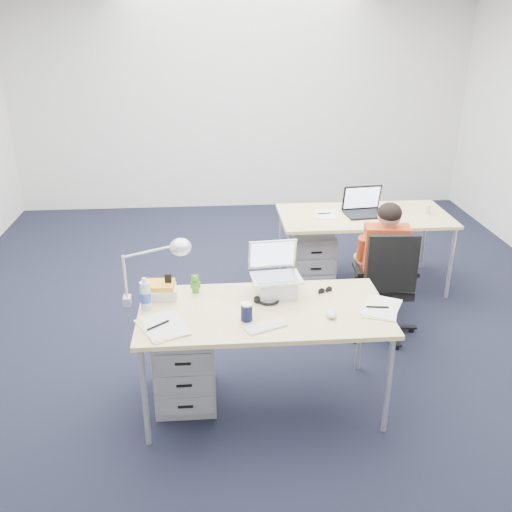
# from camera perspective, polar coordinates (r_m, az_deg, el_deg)

# --- Properties ---
(floor) EXTENTS (7.00, 7.00, 0.00)m
(floor) POSITION_cam_1_polar(r_m,az_deg,el_deg) (4.85, 1.18, -7.69)
(floor) COLOR black
(floor) RESTS_ON ground
(room) EXTENTS (6.02, 7.02, 2.80)m
(room) POSITION_cam_1_polar(r_m,az_deg,el_deg) (4.24, 1.37, 12.65)
(room) COLOR silver
(room) RESTS_ON ground
(desk_near) EXTENTS (1.60, 0.80, 0.73)m
(desk_near) POSITION_cam_1_polar(r_m,az_deg,el_deg) (3.70, 0.75, -5.98)
(desk_near) COLOR #D5BD7B
(desk_near) RESTS_ON ground
(desk_far) EXTENTS (1.60, 0.80, 0.73)m
(desk_far) POSITION_cam_1_polar(r_m,az_deg,el_deg) (5.51, 10.77, 3.63)
(desk_far) COLOR #D5BD7B
(desk_far) RESTS_ON ground
(office_chair) EXTENTS (0.64, 0.64, 0.95)m
(office_chair) POSITION_cam_1_polar(r_m,az_deg,el_deg) (4.82, 12.52, -4.84)
(office_chair) COLOR black
(office_chair) RESTS_ON ground
(seated_person) EXTENTS (0.38, 0.64, 1.13)m
(seated_person) POSITION_cam_1_polar(r_m,az_deg,el_deg) (4.83, 12.46, -0.80)
(seated_person) COLOR #BD3F1B
(seated_person) RESTS_ON ground
(drawer_pedestal_near) EXTENTS (0.40, 0.50, 0.55)m
(drawer_pedestal_near) POSITION_cam_1_polar(r_m,az_deg,el_deg) (3.99, -7.05, -10.66)
(drawer_pedestal_near) COLOR #A1A3A7
(drawer_pedestal_near) RESTS_ON ground
(drawer_pedestal_far) EXTENTS (0.40, 0.50, 0.55)m
(drawer_pedestal_far) POSITION_cam_1_polar(r_m,az_deg,el_deg) (5.59, 5.53, -0.26)
(drawer_pedestal_far) COLOR #A1A3A7
(drawer_pedestal_far) RESTS_ON ground
(silver_laptop) EXTENTS (0.35, 0.29, 0.35)m
(silver_laptop) POSITION_cam_1_polar(r_m,az_deg,el_deg) (3.78, 2.04, -1.57)
(silver_laptop) COLOR silver
(silver_laptop) RESTS_ON desk_near
(wireless_keyboard) EXTENTS (0.27, 0.20, 0.01)m
(wireless_keyboard) POSITION_cam_1_polar(r_m,az_deg,el_deg) (3.47, 0.96, -7.04)
(wireless_keyboard) COLOR white
(wireless_keyboard) RESTS_ON desk_near
(computer_mouse) EXTENTS (0.08, 0.11, 0.04)m
(computer_mouse) POSITION_cam_1_polar(r_m,az_deg,el_deg) (3.61, 7.54, -5.75)
(computer_mouse) COLOR white
(computer_mouse) RESTS_ON desk_near
(headphones) EXTENTS (0.21, 0.17, 0.03)m
(headphones) POSITION_cam_1_polar(r_m,az_deg,el_deg) (3.77, 1.25, -4.31)
(headphones) COLOR black
(headphones) RESTS_ON desk_near
(can_koozie) EXTENTS (0.09, 0.09, 0.12)m
(can_koozie) POSITION_cam_1_polar(r_m,az_deg,el_deg) (3.52, -0.94, -5.60)
(can_koozie) COLOR #12173A
(can_koozie) RESTS_ON desk_near
(water_bottle) EXTENTS (0.07, 0.07, 0.22)m
(water_bottle) POSITION_cam_1_polar(r_m,az_deg,el_deg) (3.70, -11.01, -3.73)
(water_bottle) COLOR silver
(water_bottle) RESTS_ON desk_near
(bear_figurine) EXTENTS (0.08, 0.07, 0.13)m
(bear_figurine) POSITION_cam_1_polar(r_m,az_deg,el_deg) (3.89, -6.09, -2.72)
(bear_figurine) COLOR #267D21
(bear_figurine) RESTS_ON desk_near
(book_stack) EXTENTS (0.26, 0.22, 0.10)m
(book_stack) POSITION_cam_1_polar(r_m,az_deg,el_deg) (3.86, -9.62, -3.37)
(book_stack) COLOR silver
(book_stack) RESTS_ON desk_near
(cordless_phone) EXTENTS (0.05, 0.03, 0.16)m
(cordless_phone) POSITION_cam_1_polar(r_m,az_deg,el_deg) (3.85, -8.74, -2.85)
(cordless_phone) COLOR black
(cordless_phone) RESTS_ON desk_near
(papers_left) EXTENTS (0.35, 0.40, 0.01)m
(papers_left) POSITION_cam_1_polar(r_m,az_deg,el_deg) (3.52, -9.38, -6.99)
(papers_left) COLOR #E2E083
(papers_left) RESTS_ON desk_near
(papers_right) EXTENTS (0.32, 0.37, 0.01)m
(papers_right) POSITION_cam_1_polar(r_m,az_deg,el_deg) (3.76, 12.34, -5.13)
(papers_right) COLOR #E2E083
(papers_right) RESTS_ON desk_near
(sunglasses) EXTENTS (0.12, 0.09, 0.03)m
(sunglasses) POSITION_cam_1_polar(r_m,az_deg,el_deg) (3.91, 6.92, -3.46)
(sunglasses) COLOR black
(sunglasses) RESTS_ON desk_near
(desk_lamp) EXTENTS (0.43, 0.24, 0.47)m
(desk_lamp) POSITION_cam_1_polar(r_m,az_deg,el_deg) (3.71, -10.89, -1.49)
(desk_lamp) COLOR silver
(desk_lamp) RESTS_ON desk_near
(dark_laptop) EXTENTS (0.41, 0.40, 0.27)m
(dark_laptop) POSITION_cam_1_polar(r_m,az_deg,el_deg) (5.44, 11.00, 5.38)
(dark_laptop) COLOR black
(dark_laptop) RESTS_ON desk_far
(far_cup) EXTENTS (0.08, 0.08, 0.09)m
(far_cup) POSITION_cam_1_polar(r_m,az_deg,el_deg) (5.65, 16.75, 4.50)
(far_cup) COLOR white
(far_cup) RESTS_ON desk_far
(far_papers) EXTENTS (0.24, 0.31, 0.01)m
(far_papers) POSITION_cam_1_polar(r_m,az_deg,el_deg) (5.43, 7.01, 4.15)
(far_papers) COLOR white
(far_papers) RESTS_ON desk_far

